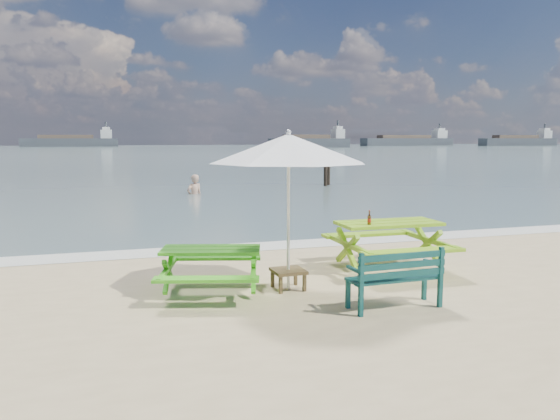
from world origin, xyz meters
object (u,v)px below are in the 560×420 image
object	(u,v)px
side_table	(288,279)
swimmer	(195,197)
picnic_table_left	(211,272)
picnic_table_right	(388,246)
beer_bottle	(369,220)
park_bench	(394,290)
patio_umbrella	(289,149)

from	to	relation	value
side_table	swimmer	size ratio (longest dim) A/B	0.26
picnic_table_left	side_table	bearing A→B (deg)	-5.10
side_table	picnic_table_right	bearing A→B (deg)	18.64
picnic_table_left	side_table	world-z (taller)	picnic_table_left
beer_bottle	side_table	bearing A→B (deg)	-162.25
park_bench	swimmer	bearing A→B (deg)	91.47
beer_bottle	swimmer	distance (m)	14.34
swimmer	park_bench	bearing A→B (deg)	-88.53
park_bench	side_table	size ratio (longest dim) A/B	2.66
picnic_table_left	side_table	size ratio (longest dim) A/B	3.91
swimmer	picnic_table_left	bearing A→B (deg)	-97.26
park_bench	swimmer	distance (m)	16.09
side_table	park_bench	bearing A→B (deg)	-49.53
beer_bottle	swimmer	xyz separation A→B (m)	(-0.92, 14.27, -1.07)
park_bench	swimmer	size ratio (longest dim) A/B	0.70
picnic_table_left	side_table	distance (m)	1.19
patio_umbrella	beer_bottle	distance (m)	2.09
picnic_table_left	beer_bottle	xyz separation A→B (m)	(2.79, 0.41, 0.60)
picnic_table_right	swimmer	size ratio (longest dim) A/B	1.06
side_table	patio_umbrella	xyz separation A→B (m)	(-0.00, 0.00, 2.00)
park_bench	side_table	bearing A→B (deg)	130.47
picnic_table_right	park_bench	distance (m)	2.24
picnic_table_right	side_table	distance (m)	2.22
park_bench	side_table	distance (m)	1.71
beer_bottle	patio_umbrella	bearing A→B (deg)	-162.25
side_table	beer_bottle	size ratio (longest dim) A/B	2.05
park_bench	beer_bottle	xyz separation A→B (m)	(0.51, 1.81, 0.69)
park_bench	beer_bottle	world-z (taller)	beer_bottle
picnic_table_right	beer_bottle	xyz separation A→B (m)	(-0.48, -0.19, 0.52)
beer_bottle	swimmer	world-z (taller)	beer_bottle
picnic_table_left	picnic_table_right	size ratio (longest dim) A/B	0.97
picnic_table_right	patio_umbrella	xyz separation A→B (m)	(-2.09, -0.70, 1.75)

